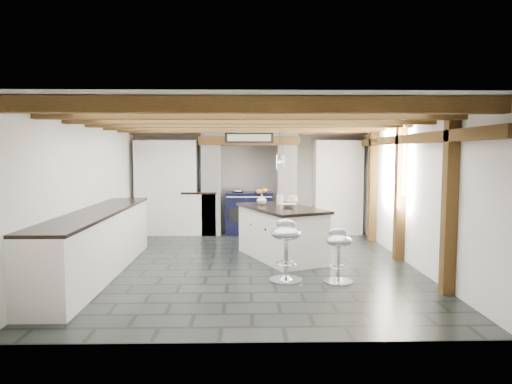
{
  "coord_description": "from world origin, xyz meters",
  "views": [
    {
      "loc": [
        -0.06,
        -7.07,
        1.75
      ],
      "look_at": [
        0.1,
        0.4,
        1.1
      ],
      "focal_mm": 32.0,
      "sensor_mm": 36.0,
      "label": 1
    }
  ],
  "objects_px": {
    "kitchen_island": "(281,232)",
    "range_cooker": "(249,212)",
    "bar_stool_near": "(339,249)",
    "bar_stool_far": "(286,243)"
  },
  "relations": [
    {
      "from": "kitchen_island",
      "to": "range_cooker",
      "type": "bearing_deg",
      "value": 79.07
    },
    {
      "from": "range_cooker",
      "to": "bar_stool_near",
      "type": "xyz_separation_m",
      "value": [
        1.18,
        -3.75,
        -0.01
      ]
    },
    {
      "from": "bar_stool_far",
      "to": "range_cooker",
      "type": "bearing_deg",
      "value": 121.81
    },
    {
      "from": "bar_stool_near",
      "to": "bar_stool_far",
      "type": "bearing_deg",
      "value": -173.2
    },
    {
      "from": "bar_stool_near",
      "to": "bar_stool_far",
      "type": "relative_size",
      "value": 0.87
    },
    {
      "from": "bar_stool_near",
      "to": "bar_stool_far",
      "type": "xyz_separation_m",
      "value": [
        -0.7,
        0.08,
        0.07
      ]
    },
    {
      "from": "range_cooker",
      "to": "bar_stool_near",
      "type": "relative_size",
      "value": 1.36
    },
    {
      "from": "kitchen_island",
      "to": "bar_stool_far",
      "type": "bearing_deg",
      "value": -114.8
    },
    {
      "from": "range_cooker",
      "to": "bar_stool_far",
      "type": "bearing_deg",
      "value": -82.47
    },
    {
      "from": "range_cooker",
      "to": "kitchen_island",
      "type": "xyz_separation_m",
      "value": [
        0.51,
        -2.3,
        -0.03
      ]
    }
  ]
}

